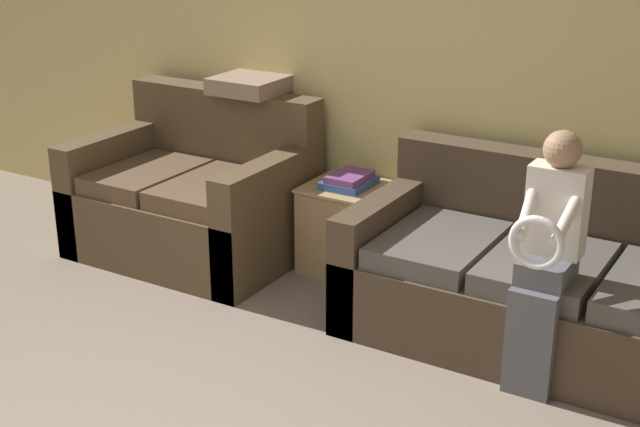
{
  "coord_description": "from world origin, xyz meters",
  "views": [
    {
      "loc": [
        2.22,
        -1.77,
        2.23
      ],
      "look_at": [
        0.13,
        1.71,
        0.71
      ],
      "focal_mm": 50.0,
      "sensor_mm": 36.0,
      "label": 1
    }
  ],
  "objects_px": {
    "side_shelf": "(351,227)",
    "book_stack": "(349,181)",
    "couch_side": "(195,200)",
    "child_left_seated": "(547,251)",
    "throw_pillow": "(250,84)",
    "couch_main": "(552,286)"
  },
  "relations": [
    {
      "from": "child_left_seated",
      "to": "side_shelf",
      "type": "xyz_separation_m",
      "value": [
        -1.38,
        0.67,
        -0.39
      ]
    },
    {
      "from": "couch_main",
      "to": "throw_pillow",
      "type": "xyz_separation_m",
      "value": [
        -2.08,
        0.34,
        0.73
      ]
    },
    {
      "from": "couch_main",
      "to": "side_shelf",
      "type": "distance_m",
      "value": 1.33
    },
    {
      "from": "couch_side",
      "to": "side_shelf",
      "type": "height_order",
      "value": "couch_side"
    },
    {
      "from": "child_left_seated",
      "to": "throw_pillow",
      "type": "xyz_separation_m",
      "value": [
        -2.15,
        0.76,
        0.37
      ]
    },
    {
      "from": "child_left_seated",
      "to": "side_shelf",
      "type": "relative_size",
      "value": 2.26
    },
    {
      "from": "book_stack",
      "to": "side_shelf",
      "type": "bearing_deg",
      "value": 46.08
    },
    {
      "from": "book_stack",
      "to": "throw_pillow",
      "type": "xyz_separation_m",
      "value": [
        -0.76,
        0.1,
        0.47
      ]
    },
    {
      "from": "couch_side",
      "to": "throw_pillow",
      "type": "xyz_separation_m",
      "value": [
        0.21,
        0.34,
        0.7
      ]
    },
    {
      "from": "side_shelf",
      "to": "book_stack",
      "type": "height_order",
      "value": "book_stack"
    },
    {
      "from": "couch_main",
      "to": "child_left_seated",
      "type": "bearing_deg",
      "value": -79.92
    },
    {
      "from": "couch_main",
      "to": "book_stack",
      "type": "relative_size",
      "value": 6.67
    },
    {
      "from": "side_shelf",
      "to": "book_stack",
      "type": "xyz_separation_m",
      "value": [
        -0.01,
        -0.01,
        0.3
      ]
    },
    {
      "from": "couch_side",
      "to": "side_shelf",
      "type": "xyz_separation_m",
      "value": [
        0.98,
        0.25,
        -0.07
      ]
    },
    {
      "from": "couch_side",
      "to": "side_shelf",
      "type": "relative_size",
      "value": 2.54
    },
    {
      "from": "couch_main",
      "to": "couch_side",
      "type": "height_order",
      "value": "couch_side"
    },
    {
      "from": "side_shelf",
      "to": "throw_pillow",
      "type": "bearing_deg",
      "value": 173.57
    },
    {
      "from": "couch_main",
      "to": "couch_side",
      "type": "relative_size",
      "value": 1.48
    },
    {
      "from": "couch_main",
      "to": "throw_pillow",
      "type": "relative_size",
      "value": 4.89
    },
    {
      "from": "couch_main",
      "to": "side_shelf",
      "type": "xyz_separation_m",
      "value": [
        -1.31,
        0.26,
        -0.03
      ]
    },
    {
      "from": "couch_side",
      "to": "child_left_seated",
      "type": "relative_size",
      "value": 1.13
    },
    {
      "from": "book_stack",
      "to": "couch_main",
      "type": "bearing_deg",
      "value": -10.58
    }
  ]
}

